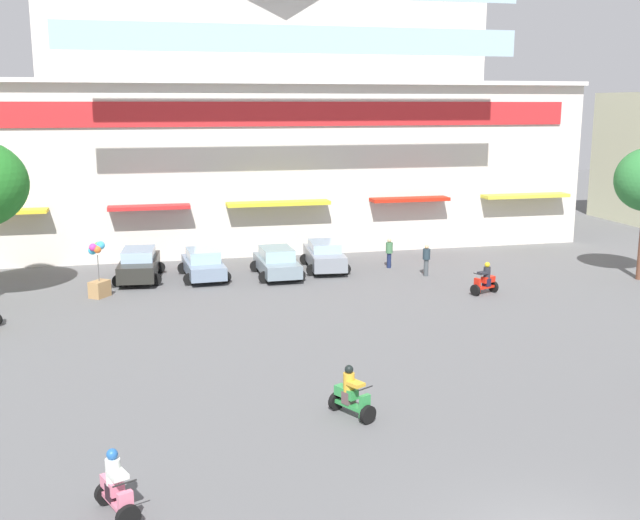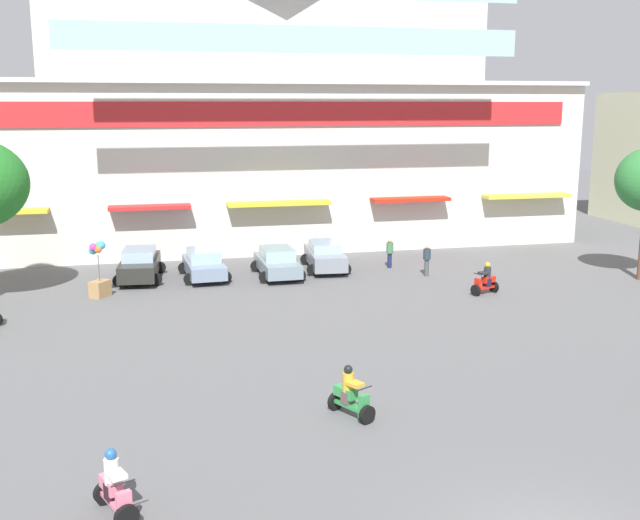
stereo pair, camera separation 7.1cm
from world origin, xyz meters
name	(u,v)px [view 1 (the left image)]	position (x,y,z in m)	size (l,w,h in m)	color
ground_plane	(365,347)	(0.00, 13.00, 0.00)	(128.00, 128.00, 0.00)	#5A5A5C
colonial_building	(260,111)	(0.00, 36.77, 8.20)	(37.85, 18.57, 18.51)	beige
parked_car_0	(139,264)	(-7.93, 25.72, 0.79)	(2.61, 4.57, 1.58)	#262622
parked_car_1	(203,264)	(-4.79, 25.31, 0.74)	(2.49, 4.24, 1.48)	slate
parked_car_2	(277,262)	(-1.12, 24.87, 0.74)	(2.41, 4.26, 1.49)	slate
parked_car_3	(325,255)	(1.61, 25.87, 0.77)	(2.54, 4.51, 1.51)	gray
scooter_rider_1	(351,396)	(-2.15, 7.28, 0.61)	(1.13, 1.49, 1.49)	black
scooter_rider_7	(485,281)	(7.61, 19.14, 0.61)	(1.43, 0.96, 1.50)	black
scooter_rider_8	(116,489)	(-8.42, 3.45, 0.60)	(1.01, 1.44, 1.50)	black
pedestrian_0	(426,258)	(6.31, 23.23, 0.91)	(0.52, 0.52, 1.62)	#42484C
pedestrian_2	(389,251)	(5.09, 25.51, 0.90)	(0.48, 0.48, 1.60)	#192246
balloon_vendor_cart	(98,273)	(-9.71, 22.71, 1.11)	(1.02, 1.08, 2.57)	#A37C4E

